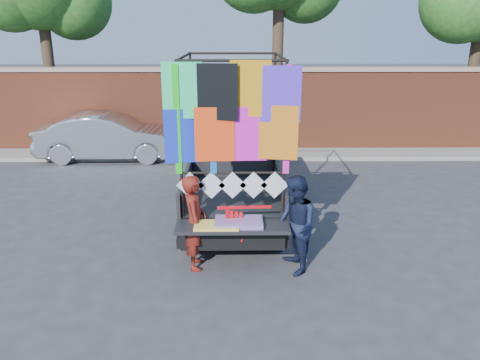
{
  "coord_description": "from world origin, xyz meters",
  "views": [
    {
      "loc": [
        -0.38,
        -7.59,
        3.75
      ],
      "look_at": [
        -0.31,
        -0.13,
        1.32
      ],
      "focal_mm": 35.0,
      "sensor_mm": 36.0,
      "label": 1
    }
  ],
  "objects_px": {
    "woman": "(195,222)",
    "man": "(295,225)",
    "pickup_truck": "(233,170)",
    "sedan": "(109,137)"
  },
  "relations": [
    {
      "from": "woman",
      "to": "man",
      "type": "bearing_deg",
      "value": -101.56
    },
    {
      "from": "sedan",
      "to": "man",
      "type": "xyz_separation_m",
      "value": [
        4.66,
        -6.82,
        0.11
      ]
    },
    {
      "from": "sedan",
      "to": "man",
      "type": "bearing_deg",
      "value": -146.84
    },
    {
      "from": "sedan",
      "to": "woman",
      "type": "bearing_deg",
      "value": -156.4
    },
    {
      "from": "man",
      "to": "sedan",
      "type": "bearing_deg",
      "value": -155.17
    },
    {
      "from": "sedan",
      "to": "woman",
      "type": "xyz_separation_m",
      "value": [
        3.08,
        -6.66,
        0.1
      ]
    },
    {
      "from": "pickup_truck",
      "to": "man",
      "type": "relative_size",
      "value": 3.3
    },
    {
      "from": "pickup_truck",
      "to": "woman",
      "type": "relative_size",
      "value": 3.35
    },
    {
      "from": "pickup_truck",
      "to": "man",
      "type": "distance_m",
      "value": 3.06
    },
    {
      "from": "woman",
      "to": "man",
      "type": "height_order",
      "value": "man"
    }
  ]
}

